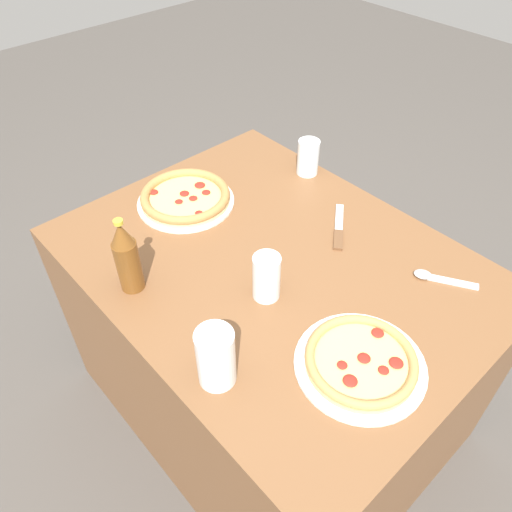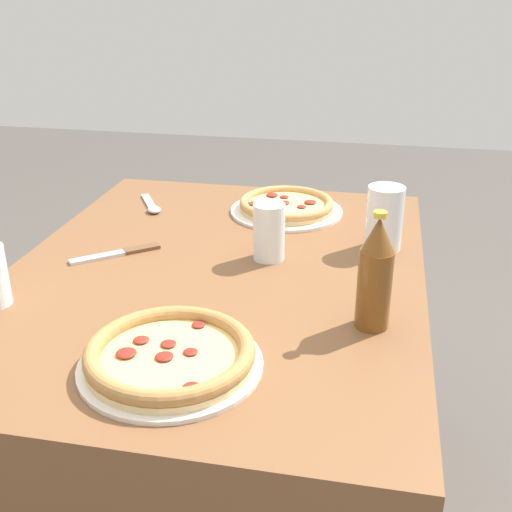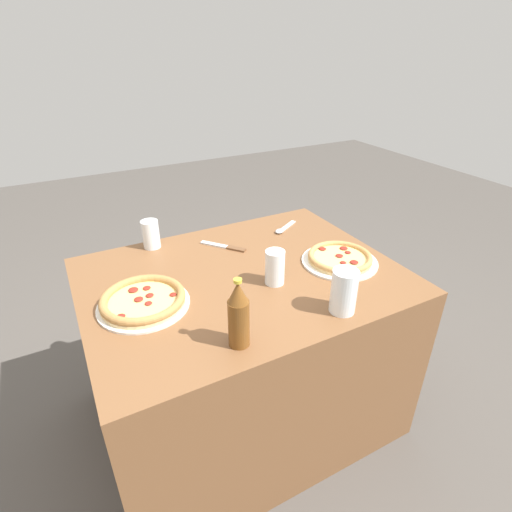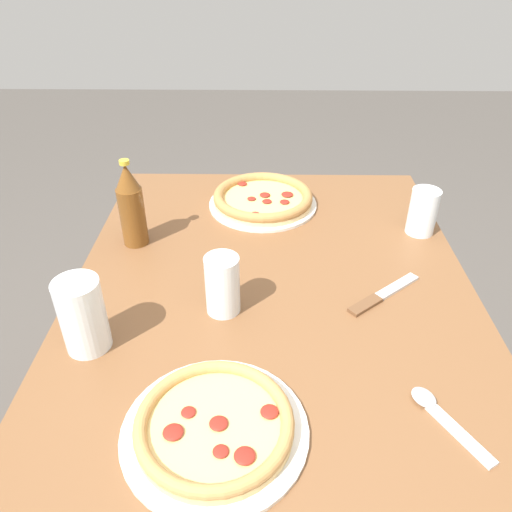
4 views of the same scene
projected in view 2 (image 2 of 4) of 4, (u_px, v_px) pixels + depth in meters
name	position (u px, v px, depth m)	size (l,w,h in m)	color
table	(220.00, 407.00, 1.50)	(1.13, 0.87, 0.71)	brown
pizza_margherita	(286.00, 206.00, 1.66)	(0.29, 0.29, 0.04)	silver
pizza_pepperoni	(170.00, 356.00, 1.01)	(0.30, 0.30, 0.04)	silver
glass_red_wine	(384.00, 221.00, 1.43)	(0.08, 0.08, 0.15)	white
glass_mango_juice	(269.00, 233.00, 1.38)	(0.07, 0.07, 0.13)	white
beer_bottle	(375.00, 274.00, 1.10)	(0.06, 0.06, 0.22)	brown
knife	(120.00, 253.00, 1.42)	(0.15, 0.17, 0.01)	brown
spoon	(152.00, 207.00, 1.69)	(0.15, 0.11, 0.02)	silver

